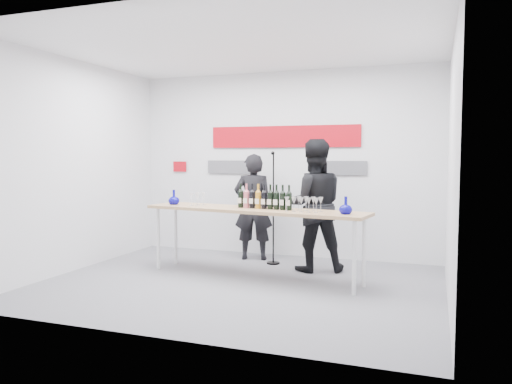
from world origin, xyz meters
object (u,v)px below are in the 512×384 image
at_px(presenter_right, 313,205).
at_px(tasting_table, 253,214).
at_px(mic_stand, 273,230).
at_px(presenter_left, 253,207).

bearing_deg(presenter_right, tasting_table, 22.82).
relative_size(presenter_right, mic_stand, 1.10).
distance_m(tasting_table, presenter_left, 1.19).
bearing_deg(presenter_left, presenter_right, 143.33).
xyz_separation_m(presenter_left, mic_stand, (0.40, -0.22, -0.31)).
height_order(tasting_table, presenter_right, presenter_right).
height_order(presenter_left, mic_stand, mic_stand).
bearing_deg(presenter_left, tasting_table, 96.20).
bearing_deg(presenter_right, mic_stand, -41.41).
bearing_deg(mic_stand, presenter_right, -24.59).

